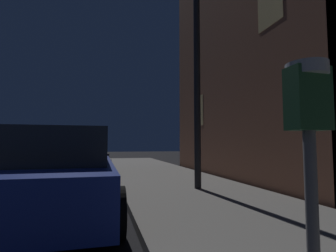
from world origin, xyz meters
The scene contains 4 objects.
parking_meter centered at (4.47, -0.55, 1.23)m, with size 0.19×0.19×1.43m.
car_blue centered at (2.85, 3.13, 0.71)m, with size 1.97×4.46×1.43m.
car_black centered at (2.85, 9.06, 0.72)m, with size 2.09×4.40×1.43m.
street_lamp centered at (5.76, 4.24, 3.86)m, with size 0.44×0.44×5.63m.
Camera 1 is at (3.52, -1.55, 1.19)m, focal length 27.57 mm.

